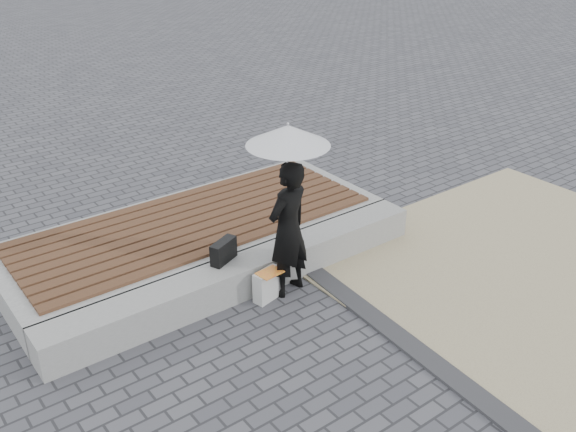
# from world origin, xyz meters

# --- Properties ---
(ground) EXTENTS (80.00, 80.00, 0.00)m
(ground) POSITION_xyz_m (0.00, 0.00, 0.00)
(ground) COLOR #4B4B50
(ground) RESTS_ON ground
(terrazzo_zone) EXTENTS (5.00, 5.00, 0.02)m
(terrazzo_zone) POSITION_xyz_m (3.20, -0.50, 0.01)
(terrazzo_zone) COLOR tan
(terrazzo_zone) RESTS_ON ground
(edging_band) EXTENTS (0.61, 5.20, 0.04)m
(edging_band) POSITION_xyz_m (0.75, -0.50, 0.02)
(edging_band) COLOR #323235
(edging_band) RESTS_ON ground
(seating_ledge) EXTENTS (5.00, 0.45, 0.40)m
(seating_ledge) POSITION_xyz_m (0.00, 1.60, 0.20)
(seating_ledge) COLOR #A09F9A
(seating_ledge) RESTS_ON ground
(timber_platform) EXTENTS (5.00, 2.00, 0.40)m
(timber_platform) POSITION_xyz_m (0.00, 2.80, 0.20)
(timber_platform) COLOR #A5A6A1
(timber_platform) RESTS_ON ground
(timber_decking) EXTENTS (4.60, 1.80, 0.04)m
(timber_decking) POSITION_xyz_m (0.00, 2.80, 0.42)
(timber_decking) COLOR brown
(timber_decking) RESTS_ON timber_platform
(woman) EXTENTS (0.68, 0.53, 1.66)m
(woman) POSITION_xyz_m (0.38, 1.26, 0.83)
(woman) COLOR black
(woman) RESTS_ON ground
(parasol) EXTENTS (0.92, 0.92, 1.17)m
(parasol) POSITION_xyz_m (0.38, 1.26, 1.96)
(parasol) COLOR #BABBC0
(parasol) RESTS_ON ground
(handbag) EXTENTS (0.40, 0.27, 0.26)m
(handbag) POSITION_xyz_m (-0.21, 1.73, 0.53)
(handbag) COLOR black
(handbag) RESTS_ON seating_ledge
(canvas_tote) EXTENTS (0.38, 0.23, 0.38)m
(canvas_tote) POSITION_xyz_m (0.09, 1.27, 0.19)
(canvas_tote) COLOR beige
(canvas_tote) RESTS_ON ground
(magazine) EXTENTS (0.31, 0.24, 0.01)m
(magazine) POSITION_xyz_m (0.09, 1.22, 0.38)
(magazine) COLOR red
(magazine) RESTS_ON canvas_tote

